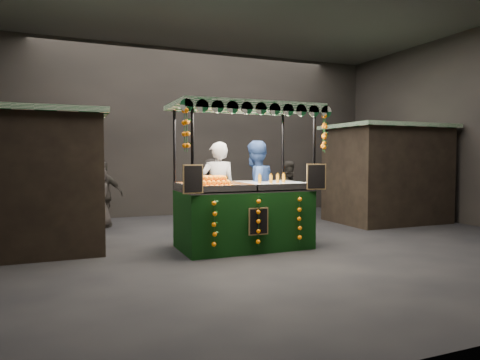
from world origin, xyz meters
name	(u,v)px	position (x,y,z in m)	size (l,w,h in m)	color
ground	(262,244)	(0.00, 0.00, 0.00)	(12.00, 12.00, 0.00)	black
market_hall	(262,73)	(0.00, 0.00, 3.38)	(12.10, 10.10, 5.05)	black
neighbour_stall_left	(20,181)	(-4.40, 1.00, 1.31)	(3.00, 2.20, 2.60)	black
neighbour_stall_right	(386,173)	(4.40, 1.50, 1.31)	(3.00, 2.20, 2.60)	black
juice_stall	(244,204)	(-0.47, -0.21, 0.85)	(2.82, 1.66, 2.73)	black
vendor_grey	(218,191)	(-0.65, 0.81, 1.03)	(0.82, 0.60, 2.06)	gray
vendor_blue	(255,189)	(0.15, 0.69, 1.05)	(1.23, 1.09, 2.09)	navy
shopper_0	(91,191)	(-3.08, 2.63, 0.96)	(0.81, 0.67, 1.91)	black
shopper_1	(290,192)	(1.97, 2.41, 0.82)	(0.82, 0.65, 1.64)	#2A2722
shopper_2	(103,194)	(-2.76, 3.38, 0.82)	(1.05, 0.75, 1.65)	#2D2924
shopper_3	(212,187)	(0.48, 4.60, 0.85)	(1.21, 1.23, 1.70)	#2C2724
shopper_4	(99,197)	(-2.88, 3.24, 0.76)	(0.89, 0.78, 1.53)	black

